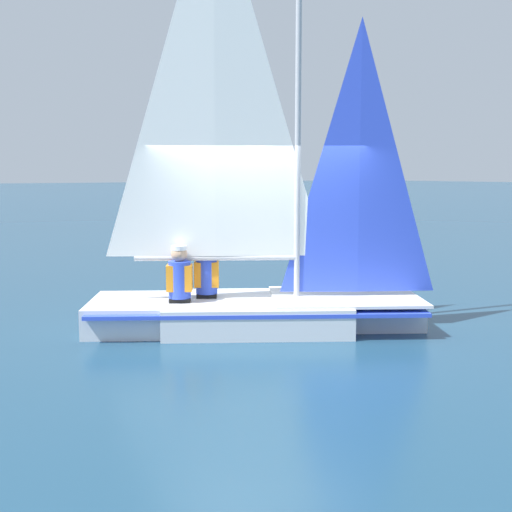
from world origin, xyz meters
The scene contains 4 objects.
ground_plane centered at (0.00, 0.00, 0.00)m, with size 260.00×260.00×0.00m, color navy.
sailboat_main centered at (-0.02, 0.01, 0.84)m, with size 4.62×3.77×6.08m.
sailor_helm centered at (-0.49, 0.50, 0.63)m, with size 0.43×0.41×1.16m.
sailor_crew centered at (-0.96, 0.43, 0.63)m, with size 0.43×0.41×1.16m.
Camera 1 is at (-4.99, -7.16, 2.13)m, focal length 45.00 mm.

